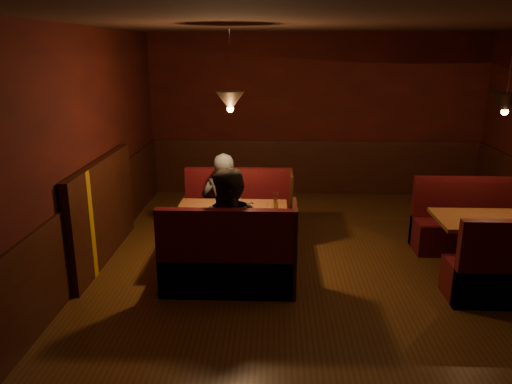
{
  "coord_description": "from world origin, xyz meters",
  "views": [
    {
      "loc": [
        -0.74,
        -5.56,
        2.66
      ],
      "look_at": [
        -0.96,
        0.28,
        0.95
      ],
      "focal_mm": 35.0,
      "sensor_mm": 36.0,
      "label": 1
    }
  ],
  "objects_px": {
    "diner_b": "(232,214)",
    "second_table": "(488,233)",
    "main_bench_far": "(239,219)",
    "second_bench_far": "(466,227)",
    "main_table": "(233,221)",
    "diner_a": "(224,188)",
    "main_bench_near": "(229,265)"
  },
  "relations": [
    {
      "from": "diner_a",
      "to": "diner_b",
      "type": "relative_size",
      "value": 0.96
    },
    {
      "from": "second_table",
      "to": "main_bench_near",
      "type": "bearing_deg",
      "value": -168.56
    },
    {
      "from": "main_table",
      "to": "second_bench_far",
      "type": "bearing_deg",
      "value": 10.66
    },
    {
      "from": "main_table",
      "to": "second_table",
      "type": "relative_size",
      "value": 1.1
    },
    {
      "from": "main_bench_far",
      "to": "main_table",
      "type": "bearing_deg",
      "value": -91.1
    },
    {
      "from": "main_bench_near",
      "to": "diner_b",
      "type": "xyz_separation_m",
      "value": [
        0.03,
        0.18,
        0.54
      ]
    },
    {
      "from": "main_bench_near",
      "to": "second_bench_far",
      "type": "height_order",
      "value": "main_bench_near"
    },
    {
      "from": "main_bench_far",
      "to": "second_table",
      "type": "relative_size",
      "value": 1.21
    },
    {
      "from": "main_bench_near",
      "to": "diner_a",
      "type": "relative_size",
      "value": 0.9
    },
    {
      "from": "main_bench_near",
      "to": "diner_b",
      "type": "distance_m",
      "value": 0.57
    },
    {
      "from": "main_table",
      "to": "main_bench_far",
      "type": "height_order",
      "value": "main_bench_far"
    },
    {
      "from": "main_bench_far",
      "to": "second_table",
      "type": "xyz_separation_m",
      "value": [
        3.05,
        -0.93,
        0.19
      ]
    },
    {
      "from": "diner_b",
      "to": "second_table",
      "type": "bearing_deg",
      "value": 20.4
    },
    {
      "from": "second_bench_far",
      "to": "second_table",
      "type": "bearing_deg",
      "value": -92.2
    },
    {
      "from": "second_bench_far",
      "to": "diner_b",
      "type": "xyz_separation_m",
      "value": [
        -3.05,
        -1.18,
        0.55
      ]
    },
    {
      "from": "diner_a",
      "to": "main_bench_far",
      "type": "bearing_deg",
      "value": -125.77
    },
    {
      "from": "main_bench_near",
      "to": "second_bench_far",
      "type": "distance_m",
      "value": 3.37
    },
    {
      "from": "main_bench_near",
      "to": "second_bench_far",
      "type": "xyz_separation_m",
      "value": [
        3.08,
        1.36,
        -0.01
      ]
    },
    {
      "from": "diner_a",
      "to": "main_bench_near",
      "type": "bearing_deg",
      "value": 103.89
    },
    {
      "from": "main_bench_far",
      "to": "second_table",
      "type": "height_order",
      "value": "main_bench_far"
    },
    {
      "from": "main_bench_far",
      "to": "second_table",
      "type": "distance_m",
      "value": 3.2
    },
    {
      "from": "main_bench_far",
      "to": "second_bench_far",
      "type": "bearing_deg",
      "value": -3.57
    },
    {
      "from": "second_bench_far",
      "to": "main_table",
      "type": "bearing_deg",
      "value": -169.34
    },
    {
      "from": "diner_a",
      "to": "main_table",
      "type": "bearing_deg",
      "value": 112.78
    },
    {
      "from": "main_bench_near",
      "to": "second_bench_far",
      "type": "relative_size",
      "value": 1.09
    },
    {
      "from": "main_bench_far",
      "to": "diner_b",
      "type": "height_order",
      "value": "diner_b"
    },
    {
      "from": "main_table",
      "to": "main_bench_far",
      "type": "distance_m",
      "value": 0.81
    },
    {
      "from": "main_bench_far",
      "to": "second_bench_far",
      "type": "distance_m",
      "value": 3.08
    },
    {
      "from": "diner_b",
      "to": "diner_a",
      "type": "bearing_deg",
      "value": 112.54
    },
    {
      "from": "main_bench_near",
      "to": "diner_b",
      "type": "height_order",
      "value": "diner_b"
    },
    {
      "from": "main_table",
      "to": "diner_b",
      "type": "xyz_separation_m",
      "value": [
        0.04,
        -0.6,
        0.3
      ]
    },
    {
      "from": "second_table",
      "to": "main_table",
      "type": "bearing_deg",
      "value": 177.03
    }
  ]
}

